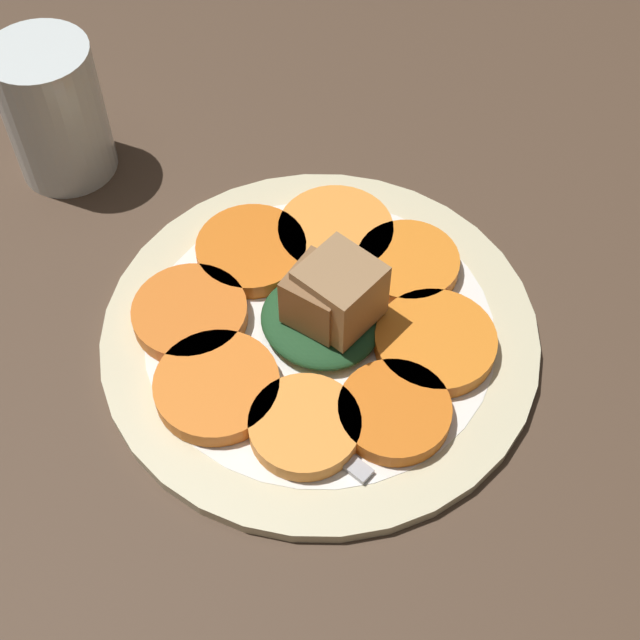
# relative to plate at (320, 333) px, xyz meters

# --- Properties ---
(table_slab) EXTENTS (1.20, 1.20, 0.02)m
(table_slab) POSITION_rel_plate_xyz_m (0.00, 0.00, -0.02)
(table_slab) COLOR #4C3828
(table_slab) RESTS_ON ground
(plate) EXTENTS (0.31, 0.31, 0.01)m
(plate) POSITION_rel_plate_xyz_m (0.00, 0.00, 0.00)
(plate) COLOR beige
(plate) RESTS_ON table_slab
(carrot_slice_0) EXTENTS (0.08, 0.08, 0.01)m
(carrot_slice_0) POSITION_rel_plate_xyz_m (-0.08, 0.02, 0.01)
(carrot_slice_0) COLOR orange
(carrot_slice_0) RESTS_ON plate
(carrot_slice_1) EXTENTS (0.08, 0.08, 0.01)m
(carrot_slice_1) POSITION_rel_plate_xyz_m (-0.07, -0.05, 0.01)
(carrot_slice_1) COLOR orange
(carrot_slice_1) RESTS_ON plate
(carrot_slice_2) EXTENTS (0.08, 0.08, 0.01)m
(carrot_slice_2) POSITION_rel_plate_xyz_m (-0.02, -0.08, 0.01)
(carrot_slice_2) COLOR orange
(carrot_slice_2) RESTS_ON plate
(carrot_slice_3) EXTENTS (0.07, 0.07, 0.01)m
(carrot_slice_3) POSITION_rel_plate_xyz_m (0.05, -0.07, 0.01)
(carrot_slice_3) COLOR orange
(carrot_slice_3) RESTS_ON plate
(carrot_slice_4) EXTENTS (0.07, 0.07, 0.01)m
(carrot_slice_4) POSITION_rel_plate_xyz_m (0.08, -0.02, 0.01)
(carrot_slice_4) COLOR orange
(carrot_slice_4) RESTS_ON plate
(carrot_slice_5) EXTENTS (0.08, 0.08, 0.01)m
(carrot_slice_5) POSITION_rel_plate_xyz_m (0.07, 0.04, 0.01)
(carrot_slice_5) COLOR orange
(carrot_slice_5) RESTS_ON plate
(carrot_slice_6) EXTENTS (0.07, 0.07, 0.01)m
(carrot_slice_6) POSITION_rel_plate_xyz_m (0.01, 0.08, 0.01)
(carrot_slice_6) COLOR orange
(carrot_slice_6) RESTS_ON plate
(carrot_slice_7) EXTENTS (0.09, 0.09, 0.01)m
(carrot_slice_7) POSITION_rel_plate_xyz_m (-0.04, 0.07, 0.01)
(carrot_slice_7) COLOR orange
(carrot_slice_7) RESTS_ON plate
(center_pile) EXTENTS (0.09, 0.08, 0.06)m
(center_pile) POSITION_rel_plate_xyz_m (0.00, 0.00, 0.03)
(center_pile) COLOR #1E4723
(center_pile) RESTS_ON plate
(fork) EXTENTS (0.18, 0.02, 0.00)m
(fork) POSITION_rel_plate_xyz_m (0.00, -0.07, 0.01)
(fork) COLOR #B2B2B7
(fork) RESTS_ON plate
(water_glass) EXTENTS (0.08, 0.08, 0.11)m
(water_glass) POSITION_rel_plate_xyz_m (-0.27, -0.00, 0.05)
(water_glass) COLOR silver
(water_glass) RESTS_ON table_slab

